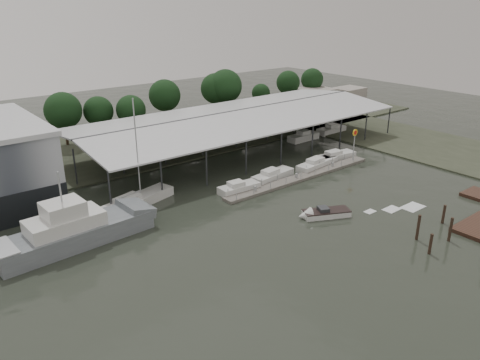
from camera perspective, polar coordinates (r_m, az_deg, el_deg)
ground at (r=53.92m, az=3.94°, el=-6.37°), size 200.00×200.00×0.00m
land_strip_far at (r=87.13m, az=-15.12°, el=3.88°), size 140.00×30.00×0.30m
land_strip_east at (r=93.14m, az=20.45°, el=4.37°), size 20.00×60.00×0.30m
covered_boat_shed at (r=82.33m, az=-0.46°, el=7.99°), size 58.24×24.00×6.96m
floating_dock at (r=70.02m, az=7.45°, el=0.33°), size 28.00×2.00×1.40m
shell_fuel_sign at (r=77.61m, az=13.79°, el=4.87°), size 1.10×0.18×5.55m
distant_commercial_buildings at (r=123.64m, az=10.22°, el=10.08°), size 22.00×8.00×4.00m
grey_trawler at (r=53.88m, az=-19.29°, el=-5.75°), size 17.51×5.59×8.84m
white_sailboat at (r=61.68m, az=-12.46°, el=-2.50°), size 10.82×5.20×14.05m
speedboat_underway at (r=58.19m, az=10.00°, el=-4.07°), size 16.33×8.90×2.00m
moored_cruiser_0 at (r=64.45m, az=-0.17°, el=-0.96°), size 6.04×2.52×1.70m
moored_cruiser_1 at (r=69.17m, az=3.98°, el=0.56°), size 7.56×3.12×1.70m
moored_cruiser_2 at (r=74.91m, az=9.37°, el=1.96°), size 8.55×3.21×1.70m
moored_cruiser_3 at (r=79.07m, az=11.49°, el=2.84°), size 7.74×2.91×1.70m
mooring_pilings at (r=55.75m, az=24.44°, el=-6.21°), size 8.18×7.61×3.60m
horizon_tree_line at (r=101.39m, az=-4.98°, el=10.49°), size 69.99×10.02×10.89m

